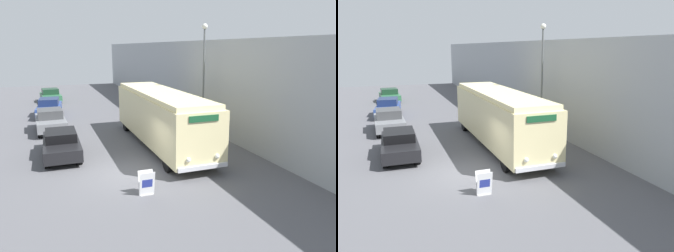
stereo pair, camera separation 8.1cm
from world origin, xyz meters
The scene contains 9 objects.
ground_plane centered at (0.00, 0.00, 0.00)m, with size 80.00×80.00×0.00m, color #56565B.
building_wall_right centered at (7.50, 10.00, 3.14)m, with size 0.30×60.00×6.29m.
vintage_bus centered at (3.01, 3.81, 1.84)m, with size 2.58×11.38×3.29m.
sign_board centered at (0.17, -2.49, 0.49)m, with size 0.62×0.38×1.00m.
streetlamp centered at (6.42, 5.06, 4.63)m, with size 0.36×0.36×7.27m.
parked_car_near centered at (-2.74, 3.73, 0.73)m, with size 1.89×4.57×1.42m.
parked_car_mid centered at (-3.15, 9.70, 0.80)m, with size 2.08×4.35×1.58m.
parked_car_far centered at (-3.11, 15.50, 0.77)m, with size 2.29×4.71×1.53m.
parked_car_distant centered at (-2.82, 23.26, 0.74)m, with size 2.23×4.17×1.46m.
Camera 1 is at (-3.33, -14.22, 5.79)m, focal length 35.00 mm.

